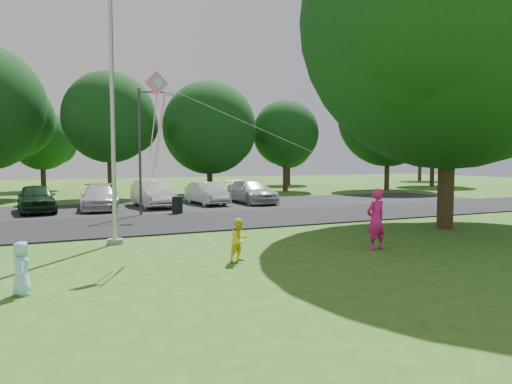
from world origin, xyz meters
name	(u,v)px	position (x,y,z in m)	size (l,w,h in m)	color
ground	(285,267)	(0.00, 0.00, 0.00)	(120.00, 120.00, 0.00)	#2F6019
park_road	(188,222)	(0.00, 9.00, 0.03)	(60.00, 6.00, 0.06)	black
parking_strip	(156,207)	(0.00, 15.50, 0.03)	(42.00, 7.00, 0.06)	black
flagpole	(112,112)	(-3.50, 5.00, 4.17)	(0.50, 0.50, 10.00)	#B7BABF
street_lamp	(145,140)	(-1.21, 12.02, 3.63)	(1.69, 0.51, 6.05)	#3F3F44
trash_can	(177,205)	(0.31, 11.99, 0.44)	(0.56, 0.56, 0.88)	black
big_tree	(451,27)	(8.69, 3.11, 7.71)	(12.07, 11.50, 13.81)	#332316
tree_row	(152,119)	(1.59, 24.23, 5.71)	(64.35, 11.94, 10.88)	#332316
horizon_trees	(158,143)	(4.06, 33.88, 4.30)	(77.46, 7.20, 7.02)	#332316
parked_cars	(155,195)	(-0.05, 15.51, 0.75)	(13.91, 4.87, 1.48)	black
woman	(376,219)	(3.46, 0.81, 0.92)	(0.67, 0.44, 1.83)	#DA1D7F
child_yellow	(239,240)	(-0.83, 1.01, 0.58)	(0.56, 0.44, 1.15)	yellow
child_blue	(21,268)	(-5.89, 0.01, 0.54)	(0.52, 0.34, 1.07)	#A6E0FF
kite	(161,100)	(-2.51, 2.50, 4.31)	(6.43, 2.02, 3.03)	pink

